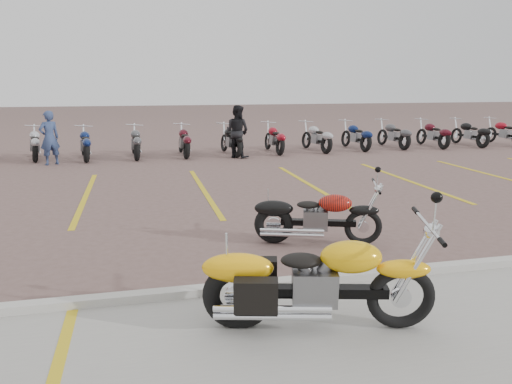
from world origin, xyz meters
TOP-DOWN VIEW (x-y plane):
  - ground at (0.00, 0.00)m, footprint 100.00×100.00m
  - curb at (0.00, -2.00)m, footprint 60.00×0.18m
  - parking_stripes at (0.00, 4.00)m, footprint 38.00×5.50m
  - yellow_cruiser at (0.20, -3.08)m, footprint 2.36×0.75m
  - flame_cruiser at (1.18, -0.44)m, footprint 1.95×0.77m
  - person_a at (-4.15, 8.93)m, footprint 0.73×0.65m
  - person_b at (1.84, 9.08)m, footprint 1.10×1.08m
  - bg_bike_row at (2.53, 10.02)m, footprint 22.26×2.05m

SIDE VIEW (x-z plane):
  - ground at x=0.00m, z-range 0.00..0.00m
  - parking_stripes at x=0.00m, z-range 0.00..0.01m
  - curb at x=0.00m, z-range 0.00..0.12m
  - flame_cruiser at x=1.18m, z-range 0.00..0.83m
  - yellow_cruiser at x=0.20m, z-range 0.00..0.99m
  - bg_bike_row at x=2.53m, z-range 0.00..1.10m
  - person_a at x=-4.15m, z-range 0.00..1.69m
  - person_b at x=1.84m, z-range 0.00..1.79m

